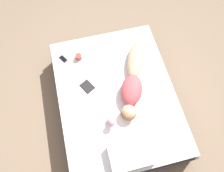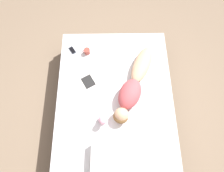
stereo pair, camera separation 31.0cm
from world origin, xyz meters
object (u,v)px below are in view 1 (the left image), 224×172
object	(u,v)px
cell_phone	(63,59)
coffee_mug	(78,57)
open_magazine	(93,82)
person	(133,82)

from	to	relation	value
cell_phone	coffee_mug	bearing A→B (deg)	135.77
open_magazine	coffee_mug	xyz separation A→B (m)	(0.14, -0.47, 0.04)
open_magazine	cell_phone	size ratio (longest dim) A/B	3.50
person	cell_phone	bearing A→B (deg)	-13.46
open_magazine	cell_phone	xyz separation A→B (m)	(0.38, -0.52, 0.00)
person	coffee_mug	world-z (taller)	person
coffee_mug	cell_phone	xyz separation A→B (m)	(0.25, -0.05, -0.04)
person	coffee_mug	distance (m)	0.97
coffee_mug	cell_phone	bearing A→B (deg)	-11.49
person	coffee_mug	bearing A→B (deg)	-19.76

